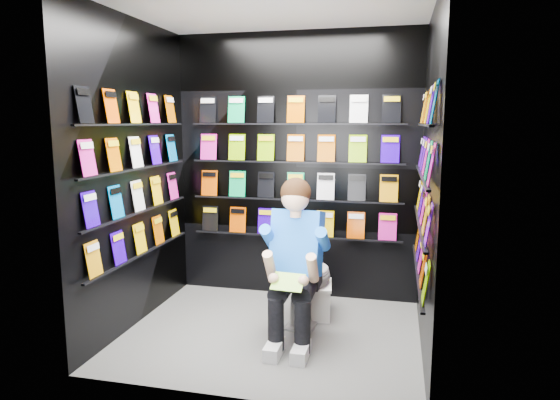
# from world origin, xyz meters

# --- Properties ---
(floor) EXTENTS (2.40, 2.40, 0.00)m
(floor) POSITION_xyz_m (0.00, 0.00, 0.00)
(floor) COLOR slate
(floor) RESTS_ON ground
(ceiling) EXTENTS (2.40, 2.40, 0.00)m
(ceiling) POSITION_xyz_m (0.00, 0.00, 2.60)
(ceiling) COLOR white
(ceiling) RESTS_ON floor
(wall_back) EXTENTS (2.40, 0.04, 2.60)m
(wall_back) POSITION_xyz_m (0.00, 1.00, 1.30)
(wall_back) COLOR black
(wall_back) RESTS_ON floor
(wall_front) EXTENTS (2.40, 0.04, 2.60)m
(wall_front) POSITION_xyz_m (0.00, -1.00, 1.30)
(wall_front) COLOR black
(wall_front) RESTS_ON floor
(wall_left) EXTENTS (0.04, 2.00, 2.60)m
(wall_left) POSITION_xyz_m (-1.20, 0.00, 1.30)
(wall_left) COLOR black
(wall_left) RESTS_ON floor
(wall_right) EXTENTS (0.04, 2.00, 2.60)m
(wall_right) POSITION_xyz_m (1.20, 0.00, 1.30)
(wall_right) COLOR black
(wall_right) RESTS_ON floor
(comics_back) EXTENTS (2.10, 0.06, 1.37)m
(comics_back) POSITION_xyz_m (0.00, 0.97, 1.31)
(comics_back) COLOR #CE4901
(comics_back) RESTS_ON wall_back
(comics_left) EXTENTS (0.06, 1.70, 1.37)m
(comics_left) POSITION_xyz_m (-1.17, 0.00, 1.31)
(comics_left) COLOR #CE4901
(comics_left) RESTS_ON wall_left
(comics_right) EXTENTS (0.06, 1.70, 1.37)m
(comics_right) POSITION_xyz_m (1.17, 0.00, 1.31)
(comics_right) COLOR #CE4901
(comics_right) RESTS_ON wall_right
(toilet) EXTENTS (0.48, 0.78, 0.73)m
(toilet) POSITION_xyz_m (0.22, 0.37, 0.37)
(toilet) COLOR white
(toilet) RESTS_ON floor
(longbox) EXTENTS (0.25, 0.39, 0.27)m
(longbox) POSITION_xyz_m (0.32, 0.48, 0.14)
(longbox) COLOR white
(longbox) RESTS_ON floor
(longbox_lid) EXTENTS (0.27, 0.41, 0.03)m
(longbox_lid) POSITION_xyz_m (0.32, 0.48, 0.29)
(longbox_lid) COLOR white
(longbox_lid) RESTS_ON longbox
(reader) EXTENTS (0.60, 0.82, 1.43)m
(reader) POSITION_xyz_m (0.22, -0.01, 0.78)
(reader) COLOR blue
(reader) RESTS_ON toilet
(held_comic) EXTENTS (0.25, 0.16, 0.10)m
(held_comic) POSITION_xyz_m (0.22, -0.36, 0.58)
(held_comic) COLOR #22944A
(held_comic) RESTS_ON reader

